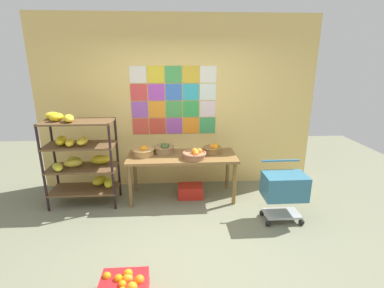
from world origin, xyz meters
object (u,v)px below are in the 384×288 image
fruit_basket_left (164,148)px  banana_shelf_unit (80,155)px  produce_crate_under_table (190,191)px  shopping_cart (284,188)px  display_table (182,160)px  fruit_basket_back_right (213,149)px  fruit_basket_back_left (143,151)px  fruit_basket_centre (195,154)px  orange_crate_foreground (125,288)px

fruit_basket_left → banana_shelf_unit: bearing=-169.4°
produce_crate_under_table → shopping_cart: bearing=-32.5°
display_table → fruit_basket_back_right: (0.49, 0.09, 0.15)m
produce_crate_under_table → shopping_cart: size_ratio=0.48×
display_table → fruit_basket_back_left: size_ratio=4.82×
fruit_basket_left → fruit_basket_back_left: size_ratio=0.95×
fruit_basket_back_right → fruit_basket_centre: (-0.31, -0.24, -0.01)m
fruit_basket_back_left → fruit_basket_left: bearing=17.2°
display_table → produce_crate_under_table: 0.55m
produce_crate_under_table → orange_crate_foreground: bearing=-109.8°
banana_shelf_unit → fruit_basket_back_right: 2.03m
fruit_basket_back_left → fruit_basket_centre: fruit_basket_centre is taller
banana_shelf_unit → produce_crate_under_table: bearing=3.1°
fruit_basket_centre → shopping_cart: bearing=-28.4°
fruit_basket_back_right → shopping_cart: (0.86, -0.87, -0.30)m
produce_crate_under_table → shopping_cart: (1.22, -0.78, 0.38)m
fruit_basket_back_left → shopping_cart: (1.95, -0.82, -0.30)m
shopping_cart → orange_crate_foreground: bearing=-149.9°
fruit_basket_back_right → fruit_basket_back_left: 1.09m
fruit_basket_left → fruit_basket_back_left: 0.33m
orange_crate_foreground → shopping_cart: shopping_cart is taller
display_table → fruit_basket_left: size_ratio=5.06×
banana_shelf_unit → fruit_basket_centre: 1.71m
fruit_basket_back_right → display_table: bearing=-169.9°
fruit_basket_back_left → fruit_basket_centre: (0.78, -0.20, -0.00)m
fruit_basket_back_left → display_table: bearing=-3.9°
fruit_basket_back_right → fruit_basket_left: bearing=176.3°
fruit_basket_left → fruit_basket_centre: size_ratio=0.92×
fruit_basket_back_left → orange_crate_foreground: 2.16m
banana_shelf_unit → fruit_basket_left: (1.24, 0.23, -0.00)m
banana_shelf_unit → fruit_basket_left: bearing=10.6°
fruit_basket_back_right → banana_shelf_unit: bearing=-174.8°
banana_shelf_unit → fruit_basket_back_left: banana_shelf_unit is taller
display_table → orange_crate_foreground: display_table is taller
display_table → produce_crate_under_table: (0.13, -0.00, -0.53)m
produce_crate_under_table → shopping_cart: 1.50m
banana_shelf_unit → display_table: banana_shelf_unit is taller
fruit_basket_left → produce_crate_under_table: 0.81m
banana_shelf_unit → fruit_basket_centre: bearing=-2.0°
orange_crate_foreground → display_table: bearing=73.5°
fruit_basket_back_right → orange_crate_foreground: size_ratio=0.66×
display_table → orange_crate_foreground: (-0.60, -2.02, -0.52)m
fruit_basket_left → fruit_basket_back_right: 0.78m
fruit_basket_left → shopping_cart: (1.63, -0.92, -0.30)m
fruit_basket_back_left → shopping_cart: bearing=-22.9°
display_table → fruit_basket_centre: 0.28m
banana_shelf_unit → orange_crate_foreground: banana_shelf_unit is taller
orange_crate_foreground → produce_crate_under_table: bearing=70.2°
fruit_basket_back_left → orange_crate_foreground: fruit_basket_back_left is taller
fruit_basket_back_left → shopping_cart: 2.14m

